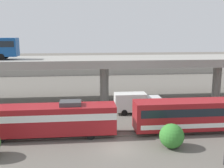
{
  "coord_description": "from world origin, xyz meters",
  "views": [
    {
      "loc": [
        -3.42,
        -26.3,
        11.91
      ],
      "look_at": [
        1.53,
        21.79,
        2.62
      ],
      "focal_mm": 43.78,
      "sensor_mm": 36.0,
      "label": 1
    }
  ],
  "objects_px": {
    "train_locomotive": "(40,119)",
    "parked_car_0": "(166,62)",
    "service_truck_west": "(136,102)",
    "parked_car_4": "(25,65)",
    "parked_car_2": "(7,66)",
    "parked_car_1": "(107,64)",
    "parked_car_3": "(62,63)"
  },
  "relations": [
    {
      "from": "parked_car_1",
      "to": "parked_car_4",
      "type": "distance_m",
      "value": 23.75
    },
    {
      "from": "parked_car_0",
      "to": "parked_car_4",
      "type": "distance_m",
      "value": 42.35
    },
    {
      "from": "train_locomotive",
      "to": "parked_car_0",
      "type": "height_order",
      "value": "train_locomotive"
    },
    {
      "from": "parked_car_1",
      "to": "parked_car_2",
      "type": "xyz_separation_m",
      "value": [
        -28.53,
        -1.76,
        0.0
      ]
    },
    {
      "from": "parked_car_2",
      "to": "parked_car_4",
      "type": "distance_m",
      "value": 4.83
    },
    {
      "from": "train_locomotive",
      "to": "parked_car_1",
      "type": "xyz_separation_m",
      "value": [
        11.93,
        50.42,
        0.27
      ]
    },
    {
      "from": "service_truck_west",
      "to": "parked_car_2",
      "type": "distance_m",
      "value": 49.94
    },
    {
      "from": "train_locomotive",
      "to": "parked_car_2",
      "type": "relative_size",
      "value": 3.8
    },
    {
      "from": "parked_car_0",
      "to": "parked_car_2",
      "type": "relative_size",
      "value": 0.95
    },
    {
      "from": "parked_car_4",
      "to": "train_locomotive",
      "type": "bearing_deg",
      "value": -76.45
    },
    {
      "from": "parked_car_3",
      "to": "parked_car_0",
      "type": "bearing_deg",
      "value": -1.22
    },
    {
      "from": "train_locomotive",
      "to": "parked_car_2",
      "type": "xyz_separation_m",
      "value": [
        -16.6,
        48.67,
        0.27
      ]
    },
    {
      "from": "parked_car_2",
      "to": "parked_car_3",
      "type": "distance_m",
      "value": 15.72
    },
    {
      "from": "train_locomotive",
      "to": "parked_car_0",
      "type": "bearing_deg",
      "value": -120.28
    },
    {
      "from": "parked_car_3",
      "to": "parked_car_2",
      "type": "bearing_deg",
      "value": -164.61
    },
    {
      "from": "service_truck_west",
      "to": "parked_car_0",
      "type": "relative_size",
      "value": 1.63
    },
    {
      "from": "parked_car_4",
      "to": "parked_car_2",
      "type": "bearing_deg",
      "value": -178.25
    },
    {
      "from": "service_truck_west",
      "to": "parked_car_4",
      "type": "height_order",
      "value": "parked_car_4"
    },
    {
      "from": "service_truck_west",
      "to": "parked_car_4",
      "type": "bearing_deg",
      "value": 120.92
    },
    {
      "from": "train_locomotive",
      "to": "parked_car_0",
      "type": "distance_m",
      "value": 60.4
    },
    {
      "from": "train_locomotive",
      "to": "parked_car_1",
      "type": "bearing_deg",
      "value": -103.31
    },
    {
      "from": "parked_car_1",
      "to": "service_truck_west",
      "type": "bearing_deg",
      "value": 90.89
    },
    {
      "from": "parked_car_0",
      "to": "parked_car_2",
      "type": "height_order",
      "value": "same"
    },
    {
      "from": "parked_car_0",
      "to": "parked_car_1",
      "type": "bearing_deg",
      "value": -174.64
    },
    {
      "from": "parked_car_1",
      "to": "parked_car_3",
      "type": "height_order",
      "value": "same"
    },
    {
      "from": "parked_car_1",
      "to": "parked_car_3",
      "type": "xyz_separation_m",
      "value": [
        -13.37,
        2.41,
        0.0
      ]
    },
    {
      "from": "parked_car_0",
      "to": "service_truck_west",
      "type": "bearing_deg",
      "value": -112.09
    },
    {
      "from": "service_truck_west",
      "to": "parked_car_0",
      "type": "distance_m",
      "value": 47.5
    },
    {
      "from": "parked_car_0",
      "to": "parked_car_4",
      "type": "height_order",
      "value": "same"
    },
    {
      "from": "parked_car_3",
      "to": "parked_car_4",
      "type": "bearing_deg",
      "value": -158.7
    },
    {
      "from": "service_truck_west",
      "to": "parked_car_2",
      "type": "height_order",
      "value": "parked_car_2"
    },
    {
      "from": "service_truck_west",
      "to": "parked_car_3",
      "type": "relative_size",
      "value": 1.45
    }
  ]
}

